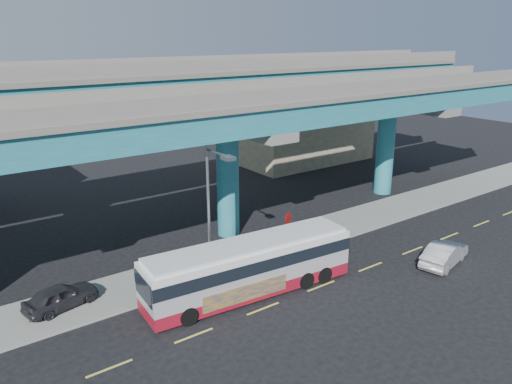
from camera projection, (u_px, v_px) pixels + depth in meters
ground at (317, 284)px, 27.70m from camera, size 120.00×120.00×0.00m
sidewalk at (259, 250)px, 31.90m from camera, size 70.00×4.00×0.15m
lane_markings at (321, 286)px, 27.46m from camera, size 58.00×0.12×0.01m
viaduct at (225, 101)px, 31.92m from camera, size 52.00×12.40×11.70m
building_beige at (296, 127)px, 54.42m from camera, size 14.00×10.23×7.00m
transit_bus at (250, 266)px, 26.23m from camera, size 11.77×3.45×2.98m
sedan at (444, 254)px, 29.86m from camera, size 3.36×4.88×1.39m
parked_car at (61, 296)px, 24.86m from camera, size 3.03×4.30×1.25m
street_lamp at (214, 197)px, 26.28m from camera, size 0.50×2.48×7.57m
stop_sign at (288, 223)px, 31.02m from camera, size 0.73×0.32×2.58m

